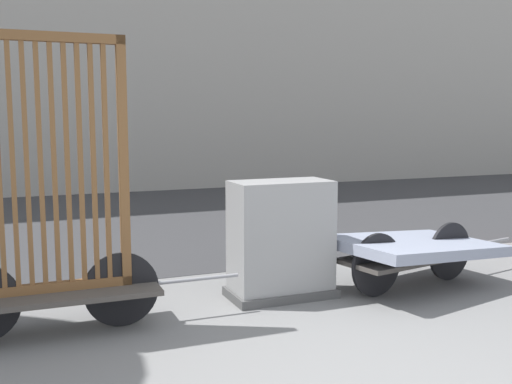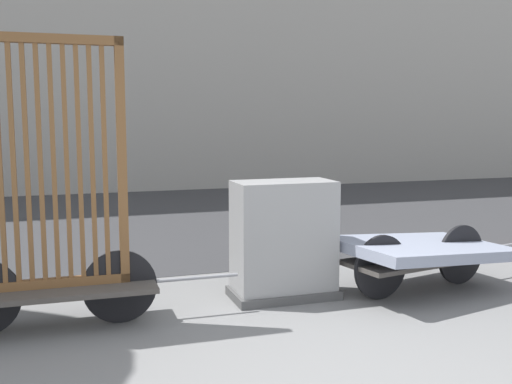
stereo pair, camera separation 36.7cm
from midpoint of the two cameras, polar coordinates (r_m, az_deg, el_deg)
road_strip at (r=9.87m, az=-7.78°, el=-2.47°), size 56.00×7.27×0.01m
bike_cart_with_bedframe at (r=4.78m, az=-16.92°, el=-3.26°), size 2.29×0.60×2.25m
bike_cart_with_mattress at (r=5.94m, az=17.36°, el=-5.40°), size 2.36×1.34×0.59m
utility_cabinet at (r=5.47m, az=4.58°, el=-4.99°), size 0.96×0.53×1.07m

